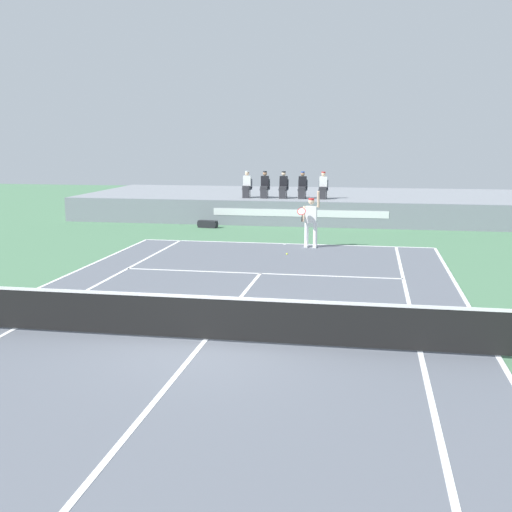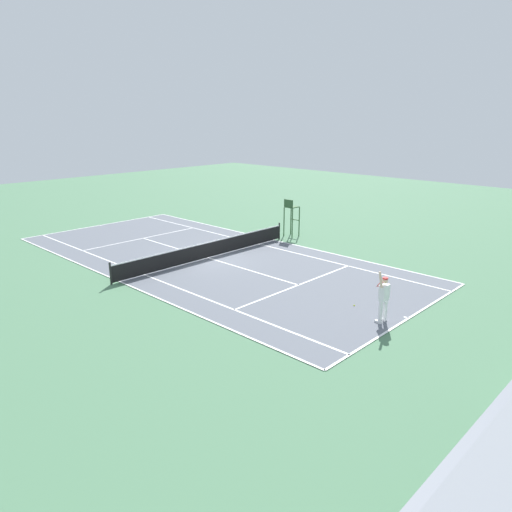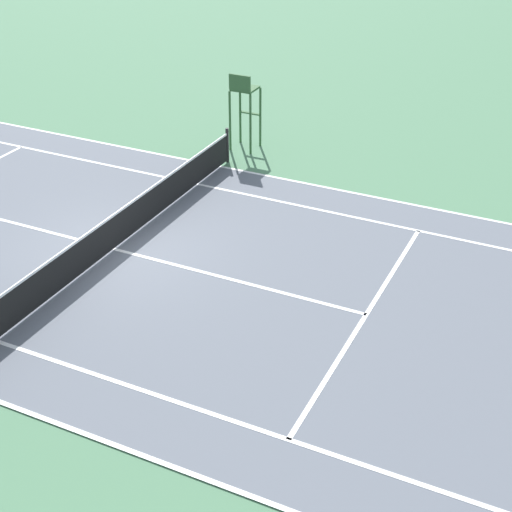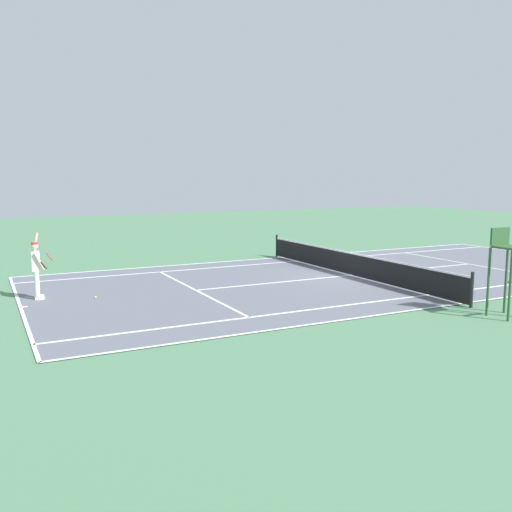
% 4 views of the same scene
% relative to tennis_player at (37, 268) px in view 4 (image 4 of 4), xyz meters
% --- Properties ---
extents(ground_plane, '(80.00, 80.00, 0.00)m').
position_rel_tennis_player_xyz_m(ground_plane, '(-1.02, -11.30, -0.99)').
color(ground_plane, '#4C7A56').
extents(court, '(11.08, 23.88, 0.03)m').
position_rel_tennis_player_xyz_m(court, '(-1.02, -11.30, -0.98)').
color(court, slate).
rests_on(court, ground).
extents(net, '(11.98, 0.10, 1.07)m').
position_rel_tennis_player_xyz_m(net, '(-1.02, -11.30, -0.47)').
color(net, black).
rests_on(net, ground).
extents(tennis_player, '(0.78, 0.62, 2.08)m').
position_rel_tennis_player_xyz_m(tennis_player, '(0.00, 0.00, 0.00)').
color(tennis_player, white).
rests_on(tennis_player, ground).
extents(tennis_ball, '(0.07, 0.07, 0.07)m').
position_rel_tennis_player_xyz_m(tennis_ball, '(-0.65, -1.65, -0.96)').
color(tennis_ball, '#D1E533').
rests_on(tennis_ball, ground).
extents(umpire_chair, '(0.77, 0.77, 2.44)m').
position_rel_tennis_player_xyz_m(umpire_chair, '(-8.10, -11.30, 0.56)').
color(umpire_chair, '#2D562D').
rests_on(umpire_chair, ground).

